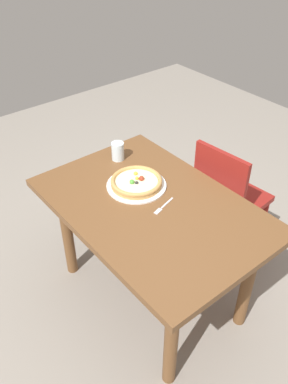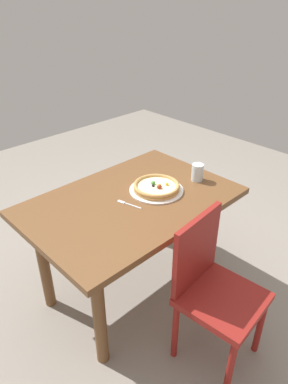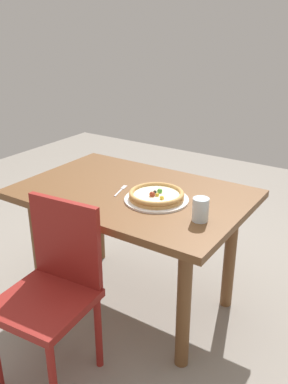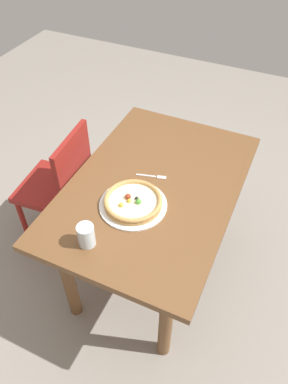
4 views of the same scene
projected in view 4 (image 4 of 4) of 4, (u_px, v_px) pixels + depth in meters
name	position (u px, v px, depth m)	size (l,w,h in m)	color
ground_plane	(152.00, 264.00, 2.47)	(6.00, 6.00, 0.00)	gray
dining_table	(154.00, 199.00, 2.02)	(1.27, 0.85, 0.74)	brown
chair_near	(61.00, 184.00, 2.32)	(0.43, 0.43, 0.88)	maroon
plate	(133.00, 205.00, 1.83)	(0.34, 0.34, 0.01)	white
pizza	(133.00, 201.00, 1.81)	(0.29, 0.29, 0.05)	tan
fork	(154.00, 176.00, 1.98)	(0.06, 0.16, 0.00)	silver
drinking_glass	(86.00, 235.00, 1.63)	(0.08, 0.08, 0.11)	silver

